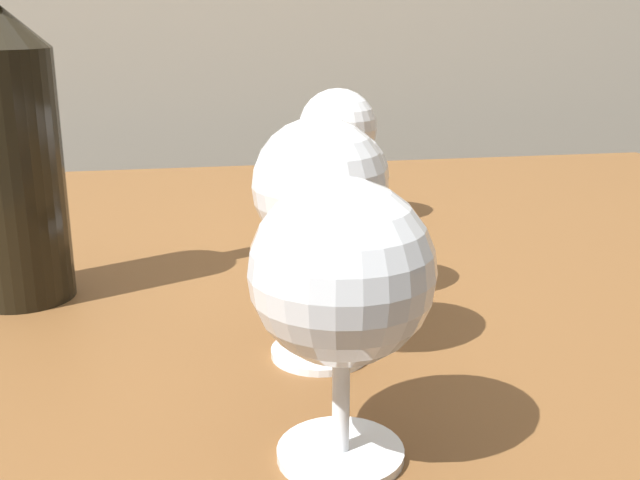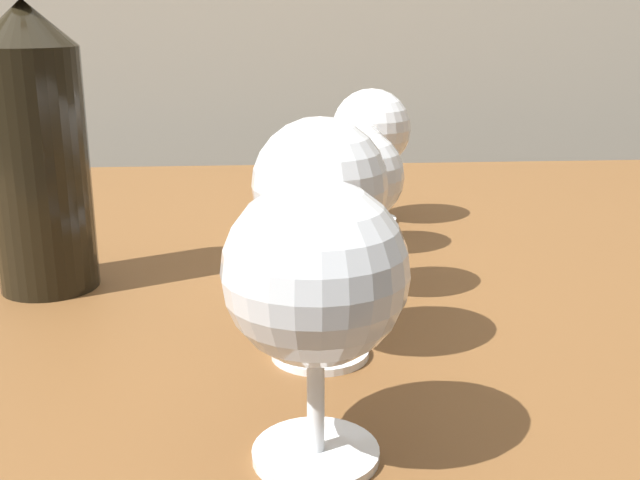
{
  "view_description": "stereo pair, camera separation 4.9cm",
  "coord_description": "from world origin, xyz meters",
  "px_view_note": "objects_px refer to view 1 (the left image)",
  "views": [
    {
      "loc": [
        -0.03,
        -0.67,
        1.0
      ],
      "look_at": [
        0.05,
        -0.21,
        0.86
      ],
      "focal_mm": 43.23,
      "sensor_mm": 36.0,
      "label": 1
    },
    {
      "loc": [
        0.02,
        -0.68,
        1.0
      ],
      "look_at": [
        0.05,
        -0.21,
        0.86
      ],
      "focal_mm": 43.23,
      "sensor_mm": 36.0,
      "label": 2
    }
  ],
  "objects_px": {
    "wine_glass_rose": "(338,130)",
    "wine_bottle": "(8,148)",
    "wine_glass_white": "(320,192)",
    "wine_glass_pinot": "(342,181)",
    "wine_glass_chardonnay": "(325,164)",
    "wine_glass_amber": "(342,277)"
  },
  "relations": [
    {
      "from": "wine_glass_white",
      "to": "wine_glass_chardonnay",
      "type": "bearing_deg",
      "value": 78.98
    },
    {
      "from": "wine_glass_pinot",
      "to": "wine_glass_rose",
      "type": "distance_m",
      "value": 0.22
    },
    {
      "from": "wine_glass_rose",
      "to": "wine_glass_amber",
      "type": "bearing_deg",
      "value": -100.97
    },
    {
      "from": "wine_glass_white",
      "to": "wine_bottle",
      "type": "relative_size",
      "value": 0.51
    },
    {
      "from": "wine_glass_pinot",
      "to": "wine_bottle",
      "type": "bearing_deg",
      "value": 170.65
    },
    {
      "from": "wine_glass_amber",
      "to": "wine_glass_white",
      "type": "distance_m",
      "value": 0.12
    },
    {
      "from": "wine_glass_amber",
      "to": "wine_glass_chardonnay",
      "type": "xyz_separation_m",
      "value": [
        0.05,
        0.35,
        -0.01
      ]
    },
    {
      "from": "wine_glass_pinot",
      "to": "wine_bottle",
      "type": "distance_m",
      "value": 0.25
    },
    {
      "from": "wine_glass_amber",
      "to": "wine_glass_white",
      "type": "bearing_deg",
      "value": 85.01
    },
    {
      "from": "wine_glass_white",
      "to": "wine_glass_rose",
      "type": "xyz_separation_m",
      "value": [
        0.08,
        0.33,
        -0.01
      ]
    },
    {
      "from": "wine_glass_amber",
      "to": "wine_glass_white",
      "type": "relative_size",
      "value": 0.92
    },
    {
      "from": "wine_glass_chardonnay",
      "to": "wine_bottle",
      "type": "height_order",
      "value": "wine_bottle"
    },
    {
      "from": "wine_glass_amber",
      "to": "wine_glass_chardonnay",
      "type": "bearing_deg",
      "value": 81.07
    },
    {
      "from": "wine_glass_pinot",
      "to": "wine_glass_chardonnay",
      "type": "bearing_deg",
      "value": 86.21
    },
    {
      "from": "wine_bottle",
      "to": "wine_glass_chardonnay",
      "type": "bearing_deg",
      "value": 16.58
    },
    {
      "from": "wine_glass_chardonnay",
      "to": "wine_glass_rose",
      "type": "height_order",
      "value": "wine_glass_rose"
    },
    {
      "from": "wine_glass_white",
      "to": "wine_glass_pinot",
      "type": "relative_size",
      "value": 1.18
    },
    {
      "from": "wine_glass_pinot",
      "to": "wine_glass_rose",
      "type": "relative_size",
      "value": 0.95
    },
    {
      "from": "wine_glass_white",
      "to": "wine_glass_rose",
      "type": "distance_m",
      "value": 0.34
    },
    {
      "from": "wine_glass_pinot",
      "to": "wine_glass_chardonnay",
      "type": "relative_size",
      "value": 1.07
    },
    {
      "from": "wine_glass_rose",
      "to": "wine_bottle",
      "type": "height_order",
      "value": "wine_bottle"
    },
    {
      "from": "wine_glass_amber",
      "to": "wine_glass_rose",
      "type": "bearing_deg",
      "value": 79.03
    }
  ]
}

